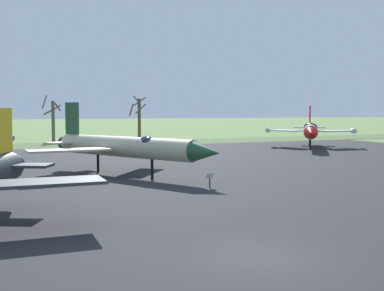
# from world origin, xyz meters

# --- Properties ---
(ground_plane) EXTENTS (600.00, 600.00, 0.00)m
(ground_plane) POSITION_xyz_m (0.00, 0.00, 0.00)
(ground_plane) COLOR #607F42
(asphalt_apron) EXTENTS (96.25, 62.98, 0.05)m
(asphalt_apron) POSITION_xyz_m (0.00, 18.89, 0.03)
(asphalt_apron) COLOR #28282B
(asphalt_apron) RESTS_ON ground
(grass_verge_strip) EXTENTS (156.25, 12.00, 0.06)m
(grass_verge_strip) POSITION_xyz_m (0.00, 56.39, 0.03)
(grass_verge_strip) COLOR #506439
(grass_verge_strip) RESTS_ON ground
(jet_fighter_rear_left) EXTENTS (11.94, 15.15, 5.58)m
(jet_fighter_rear_left) POSITION_xyz_m (1.54, 21.11, 2.24)
(jet_fighter_rear_left) COLOR #B7B293
(jet_fighter_rear_left) RESTS_ON ground
(info_placard_rear_left) EXTENTS (0.60, 0.37, 0.99)m
(info_placard_rear_left) POSITION_xyz_m (4.75, 13.56, 0.63)
(info_placard_rear_left) COLOR black
(info_placard_rear_left) RESTS_ON ground
(jet_fighter_rear_right) EXTENTS (12.68, 14.76, 5.65)m
(jet_fighter_rear_right) POSITION_xyz_m (30.91, 37.50, 2.44)
(jet_fighter_rear_right) COLOR silver
(jet_fighter_rear_right) RESTS_ON ground
(bare_tree_center) EXTENTS (3.21, 2.98, 7.44)m
(bare_tree_center) POSITION_xyz_m (1.83, 63.89, 3.74)
(bare_tree_center) COLOR brown
(bare_tree_center) RESTS_ON ground
(bare_tree_right_of_center) EXTENTS (3.44, 3.06, 7.53)m
(bare_tree_right_of_center) POSITION_xyz_m (16.20, 65.09, 3.93)
(bare_tree_right_of_center) COLOR brown
(bare_tree_right_of_center) RESTS_ON ground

